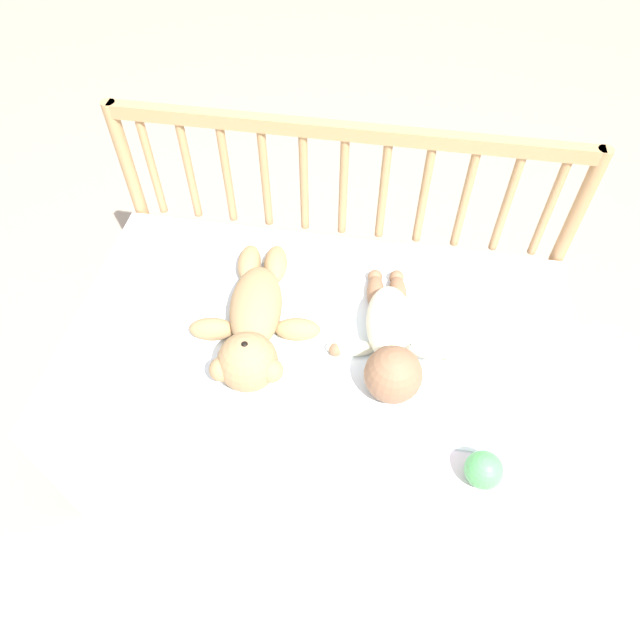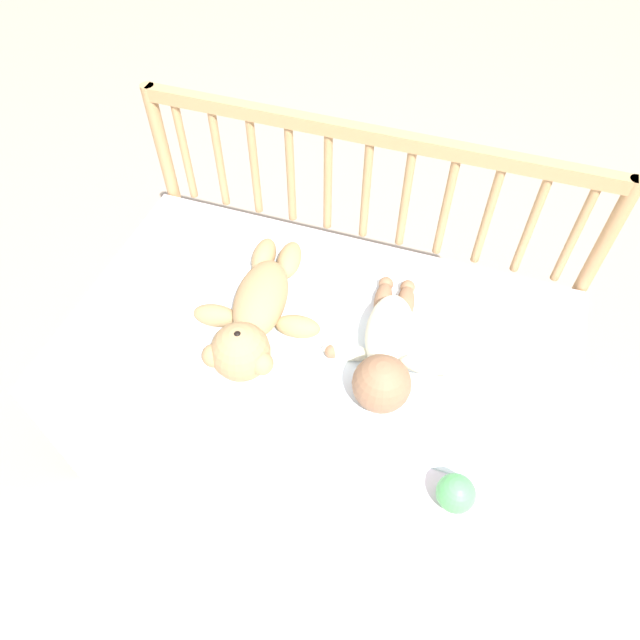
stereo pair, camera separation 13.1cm
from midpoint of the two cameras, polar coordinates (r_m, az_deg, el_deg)
ground_plane at (r=1.77m, az=2.05°, el=-11.37°), size 12.00×12.00×0.00m
crib_mattress at (r=1.56m, az=2.30°, el=-7.34°), size 1.21×0.71×0.48m
crib_rail at (r=1.54m, az=6.99°, el=11.09°), size 1.21×0.04×0.82m
blanket at (r=1.37m, az=2.68°, el=-0.76°), size 0.84×0.54×0.01m
teddy_bear at (r=1.33m, az=-3.75°, el=0.31°), size 0.31×0.46×0.14m
baby at (r=1.29m, az=9.62°, el=-3.08°), size 0.30×0.40×0.13m
toy_ball at (r=1.18m, az=16.70°, el=-16.51°), size 0.08×0.08×0.08m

